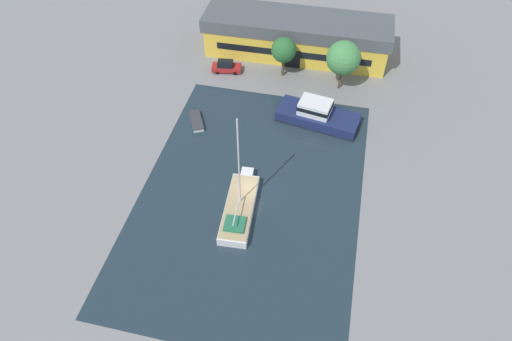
% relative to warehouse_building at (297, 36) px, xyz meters
% --- Properties ---
extents(ground_plane, '(440.00, 440.00, 0.00)m').
position_rel_warehouse_building_xyz_m(ground_plane, '(-0.33, -28.45, -2.98)').
color(ground_plane, slate).
extents(water_canal, '(24.14, 35.53, 0.01)m').
position_rel_warehouse_building_xyz_m(water_canal, '(-0.33, -28.45, -2.98)').
color(water_canal, '#1E2D38').
rests_on(water_canal, ground).
extents(warehouse_building, '(27.25, 7.96, 5.88)m').
position_rel_warehouse_building_xyz_m(warehouse_building, '(0.00, 0.00, 0.00)').
color(warehouse_building, gold).
rests_on(warehouse_building, ground).
extents(quay_tree_near_building, '(3.49, 3.49, 5.92)m').
position_rel_warehouse_building_xyz_m(quay_tree_near_building, '(-0.89, -5.88, 1.17)').
color(quay_tree_near_building, brown).
rests_on(quay_tree_near_building, ground).
extents(quay_tree_by_water, '(4.57, 4.57, 7.17)m').
position_rel_warehouse_building_xyz_m(quay_tree_by_water, '(7.30, -7.11, 1.89)').
color(quay_tree_by_water, brown).
rests_on(quay_tree_by_water, ground).
extents(parked_car, '(4.38, 2.33, 1.67)m').
position_rel_warehouse_building_xyz_m(parked_car, '(-9.01, -6.79, -2.15)').
color(parked_car, maroon).
rests_on(parked_car, ground).
extents(sailboat_moored, '(3.61, 10.35, 12.70)m').
position_rel_warehouse_building_xyz_m(sailboat_moored, '(-0.95, -31.05, -2.33)').
color(sailboat_moored, silver).
rests_on(sailboat_moored, water_canal).
extents(motor_cruiser, '(11.01, 5.77, 3.06)m').
position_rel_warehouse_building_xyz_m(motor_cruiser, '(5.19, -14.75, -1.89)').
color(motor_cruiser, '#19234C').
rests_on(motor_cruiser, water_canal).
extents(small_dinghy, '(2.97, 4.04, 0.59)m').
position_rel_warehouse_building_xyz_m(small_dinghy, '(-9.84, -18.48, -2.67)').
color(small_dinghy, silver).
rests_on(small_dinghy, water_canal).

